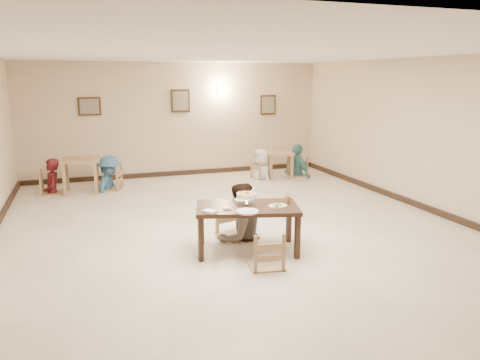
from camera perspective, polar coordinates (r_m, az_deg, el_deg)
name	(u,v)px	position (r m, az deg, el deg)	size (l,w,h in m)	color
floor	(236,230)	(8.19, -0.45, -6.13)	(10.00, 10.00, 0.00)	beige
ceiling	(236,52)	(7.78, -0.49, 15.32)	(10.00, 10.00, 0.00)	white
wall_back	(177,120)	(12.66, -7.70, 7.27)	(10.00, 10.00, 0.00)	beige
wall_front	(467,242)	(3.58, 25.90, -6.77)	(10.00, 10.00, 0.00)	beige
wall_right	(431,135)	(9.86, 22.27, 5.05)	(10.00, 10.00, 0.00)	beige
baseboard_back	(179,173)	(12.83, -7.49, 0.85)	(8.00, 0.06, 0.12)	black
baseboard_right	(424,207)	(10.10, 21.48, -3.07)	(0.06, 10.00, 0.12)	black
picture_a	(89,106)	(12.35, -17.88, 8.53)	(0.55, 0.04, 0.45)	#322010
picture_b	(180,101)	(12.60, -7.27, 9.54)	(0.50, 0.04, 0.60)	#322010
picture_c	(268,105)	(13.34, 3.45, 9.12)	(0.45, 0.04, 0.55)	#322010
wall_sconce	(220,89)	(12.86, -2.42, 11.02)	(0.16, 0.05, 0.22)	#FFD88C
main_table	(247,211)	(7.06, 0.89, -3.80)	(1.69, 1.22, 0.71)	#321E14
chair_far	(236,204)	(7.75, -0.54, -2.99)	(0.51, 0.51, 1.09)	tan
chair_near	(266,232)	(6.53, 3.21, -6.40)	(0.47, 0.47, 1.00)	tan
main_diner	(240,184)	(7.59, -0.04, -0.43)	(0.89, 0.69, 1.83)	gray
curry_warmer	(247,195)	(7.02, 0.81, -1.89)	(0.33, 0.30, 0.27)	silver
rice_plate_far	(244,199)	(7.34, 0.54, -2.38)	(0.32, 0.32, 0.07)	white
rice_plate_near	(247,211)	(6.70, 0.92, -3.82)	(0.32, 0.32, 0.07)	white
fried_plate	(278,205)	(7.00, 4.65, -3.11)	(0.29, 0.29, 0.06)	white
chili_dish	(227,208)	(6.87, -1.56, -3.45)	(0.12, 0.12, 0.03)	white
napkin_cutlery	(210,211)	(6.71, -3.72, -3.83)	(0.24, 0.28, 0.03)	white
drink_glass	(288,199)	(7.19, 5.81, -2.31)	(0.08, 0.08, 0.16)	white
bg_table_left	(80,164)	(11.35, -18.90, 1.82)	(0.84, 0.84, 0.79)	#9F784E
bg_table_right	(280,157)	(12.46, 4.90, 2.80)	(0.83, 0.83, 0.67)	#9F784E
bg_chair_ll	(51,171)	(11.45, -22.05, 1.02)	(0.50, 0.50, 1.06)	tan
bg_chair_lr	(109,168)	(11.42, -15.67, 1.46)	(0.50, 0.50, 1.06)	tan
bg_chair_rl	(261,162)	(12.27, 2.61, 2.23)	(0.42, 0.42, 0.89)	tan
bg_chair_rr	(298,159)	(12.72, 7.03, 2.58)	(0.43, 0.43, 0.92)	tan
bg_diner_a	(50,159)	(11.40, -22.16, 2.43)	(0.59, 0.39, 1.63)	#531419
bg_diner_b	(108,156)	(11.37, -15.75, 2.89)	(1.06, 0.61, 1.64)	#3C6889
bg_diner_c	(261,149)	(12.22, 2.63, 3.80)	(0.76, 0.50, 1.56)	silver
bg_diner_d	(298,144)	(12.66, 7.08, 4.34)	(1.00, 0.42, 1.71)	teal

